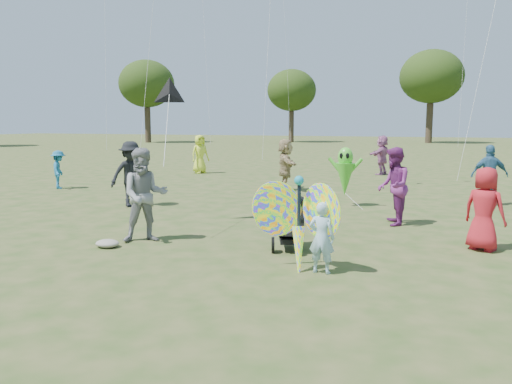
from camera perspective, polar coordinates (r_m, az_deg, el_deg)
ground at (r=8.57m, az=-2.21°, el=-8.69°), size 160.00×160.00×0.00m
child_girl at (r=8.22m, az=7.51°, el=-5.20°), size 0.45×0.31×1.18m
adult_man at (r=10.48m, az=-12.60°, el=-0.36°), size 1.19×1.14×1.94m
grey_bag at (r=10.35m, az=-16.63°, el=-5.65°), size 0.48×0.39×0.15m
crowd_a at (r=10.51m, az=24.65°, el=-1.77°), size 0.94×0.83×1.62m
crowd_b at (r=15.04m, az=-14.07°, el=2.02°), size 1.31×1.41×1.91m
crowd_c at (r=16.27m, az=25.13°, el=1.74°), size 1.13×0.69×1.80m
crowd_d at (r=18.05m, az=3.39°, el=3.14°), size 1.22×1.81×1.87m
crowd_e at (r=12.36m, az=15.44°, el=0.63°), size 0.85×1.01×1.88m
crowd_g at (r=24.26m, az=-6.43°, el=4.33°), size 0.99×1.08×1.85m
crowd_i at (r=19.89m, az=-21.61°, el=2.40°), size 0.96×1.06×1.42m
crowd_j at (r=24.19m, az=14.20°, el=4.12°), size 1.05×1.80×1.85m
jogging_stroller at (r=9.72m, az=4.04°, el=-2.98°), size 0.73×1.13×1.09m
butterfly_kite at (r=8.34m, az=4.90°, el=-3.48°), size 1.74×0.75×1.79m
delta_kite_rig at (r=12.18m, az=-9.87°, el=10.95°), size 1.28×2.07×1.97m
alien_kite at (r=14.80m, az=10.14°, el=2.10°), size 1.12×0.69×1.74m
tree_line at (r=52.77m, az=21.07°, el=12.27°), size 91.78×33.60×10.79m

